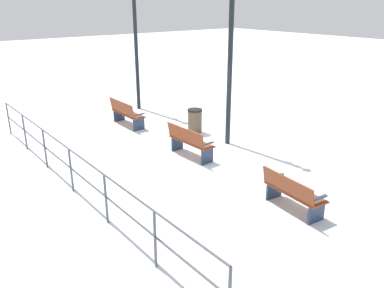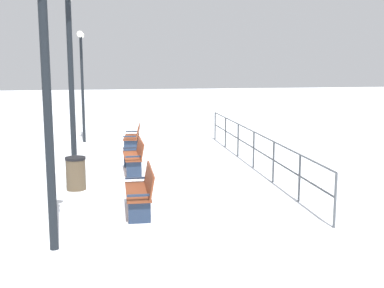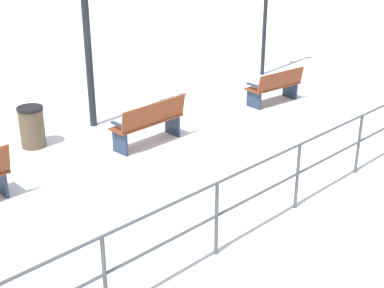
{
  "view_description": "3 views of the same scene",
  "coord_description": "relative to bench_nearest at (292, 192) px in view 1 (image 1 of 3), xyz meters",
  "views": [
    {
      "loc": [
        -6.58,
        -8.44,
        4.31
      ],
      "look_at": [
        -0.61,
        -0.8,
        0.76
      ],
      "focal_mm": 36.83,
      "sensor_mm": 36.0,
      "label": 1
    },
    {
      "loc": [
        0.62,
        13.99,
        3.21
      ],
      "look_at": [
        -1.86,
        -0.76,
        0.64
      ],
      "focal_mm": 46.32,
      "sensor_mm": 36.0,
      "label": 2
    },
    {
      "loc": [
        -7.88,
        6.44,
        4.32
      ],
      "look_at": [
        -1.48,
        0.2,
        0.51
      ],
      "focal_mm": 51.35,
      "sensor_mm": 36.0,
      "label": 3
    }
  ],
  "objects": [
    {
      "name": "ground_plane",
      "position": [
        0.22,
        3.81,
        -0.44
      ],
      "size": [
        80.0,
        80.0,
        0.0
      ],
      "primitive_type": "plane",
      "color": "white",
      "rests_on": "ground"
    },
    {
      "name": "bench_second",
      "position": [
        0.15,
        3.81,
        0.05
      ],
      "size": [
        0.54,
        1.59,
        0.93
      ],
      "rotation": [
        0.0,
        0.0,
        0.02
      ],
      "color": "brown",
      "rests_on": "ground"
    },
    {
      "name": "waterfront_railing",
      "position": [
        -3.37,
        3.81,
        0.3
      ],
      "size": [
        0.05,
        10.92,
        1.1
      ],
      "color": "#4C5156",
      "rests_on": "ground"
    },
    {
      "name": "lamppost_far",
      "position": [
        1.83,
        9.47,
        2.78
      ],
      "size": [
        0.27,
        0.95,
        5.03
      ],
      "color": "black",
      "rests_on": "ground"
    },
    {
      "name": "bench_nearest",
      "position": [
        0.0,
        0.0,
        0.0
      ],
      "size": [
        0.71,
        1.5,
        0.85
      ],
      "rotation": [
        0.0,
        0.0,
        -0.11
      ],
      "color": "brown",
      "rests_on": "ground"
    },
    {
      "name": "lamppost_middle",
      "position": [
        1.83,
        4.0,
        2.62
      ],
      "size": [
        0.24,
        0.86,
        5.0
      ],
      "color": "black",
      "rests_on": "ground"
    },
    {
      "name": "trash_bin",
      "position": [
        1.7,
        5.51,
        -0.02
      ],
      "size": [
        0.51,
        0.51,
        0.82
      ],
      "color": "brown",
      "rests_on": "ground"
    },
    {
      "name": "bench_third",
      "position": [
        0.21,
        7.63,
        0.05
      ],
      "size": [
        0.57,
        1.67,
        0.95
      ],
      "rotation": [
        0.0,
        0.0,
        -0.01
      ],
      "color": "brown",
      "rests_on": "ground"
    }
  ]
}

